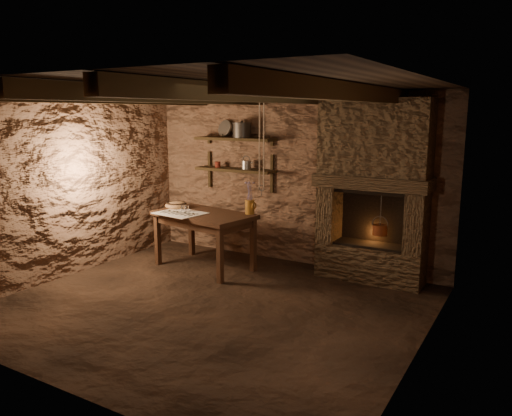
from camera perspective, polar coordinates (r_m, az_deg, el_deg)
The scene contains 25 objects.
floor at distance 5.72m, azimuth -5.17°, elevation -11.05°, with size 4.50×4.50×0.00m, color black.
back_wall at distance 7.08m, azimuth 4.10°, elevation 3.31°, with size 4.50×0.04×2.40m, color brown.
front_wall at distance 3.97m, azimuth -22.47°, elevation -3.51°, with size 4.50×0.04×2.40m, color brown.
left_wall at distance 6.93m, azimuth -20.69°, elevation 2.47°, with size 0.04×4.00×2.40m, color brown.
right_wall at distance 4.48m, azimuth 18.70°, elevation -1.69°, with size 0.04×4.00×2.40m, color brown.
ceiling at distance 5.31m, azimuth -5.62°, elevation 13.74°, with size 4.50×4.00×0.04m, color black.
beam_far_left at distance 6.30m, azimuth -16.97°, elevation 12.06°, with size 0.14×3.95×0.16m, color black.
beam_mid_left at distance 5.61m, azimuth -9.84°, elevation 12.56°, with size 0.14×3.95×0.16m, color black.
beam_mid_right at distance 5.03m, azimuth -0.86°, elevation 12.93°, with size 0.14×3.95×0.16m, color black.
beam_far_right at distance 4.59m, azimuth 10.15°, elevation 12.96°, with size 0.14×3.95×0.16m, color black.
shelf_lower at distance 7.35m, azimuth -2.41°, elevation 4.39°, with size 1.25×0.30×0.04m, color black.
shelf_upper at distance 7.31m, azimuth -2.44°, elevation 7.90°, with size 1.25×0.30×0.04m, color black.
hearth at distance 6.41m, azimuth 13.25°, elevation 2.49°, with size 1.43×0.51×2.30m.
work_table at distance 6.93m, azimuth -5.92°, elevation -3.47°, with size 1.48×1.00×0.78m.
linen_cloth at distance 6.85m, azimuth -8.64°, elevation -0.58°, with size 0.63×0.50×0.01m, color white.
pewter_cutlery_row at distance 6.83m, azimuth -8.75°, elevation -0.53°, with size 0.53×0.20×0.01m, color gray, non-canonical shape.
drinking_glasses at distance 6.92m, azimuth -7.89°, elevation -0.06°, with size 0.20×0.06×0.08m, color white, non-canonical shape.
stoneware_jug at distance 6.70m, azimuth -0.70°, elevation 0.92°, with size 0.17×0.17×0.45m.
wooden_bowl at distance 7.22m, azimuth -9.07°, elevation 0.28°, with size 0.33×0.33×0.12m, color #93663F.
iron_stockpot at distance 7.24m, azimuth -1.62°, elevation 8.81°, with size 0.26×0.26×0.20m, color #2A2725.
tin_pan at distance 7.52m, azimuth -3.58°, elevation 9.07°, with size 0.25×0.25×0.03m, color #A7A7A2.
small_kettle at distance 7.24m, azimuth -1.12°, elevation 4.95°, with size 0.18×0.13×0.19m, color #A7A7A2, non-canonical shape.
rusty_tin at distance 7.51m, azimuth -4.40°, elevation 4.98°, with size 0.08×0.08×0.08m, color #5F1A13.
red_pot at distance 6.43m, azimuth 13.98°, elevation -2.36°, with size 0.20×0.19×0.54m.
hanging_ropes at distance 6.17m, azimuth 0.65°, elevation 7.82°, with size 0.08×0.08×1.20m, color tan, non-canonical shape.
Camera 1 is at (3.11, -4.30, 2.13)m, focal length 35.00 mm.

